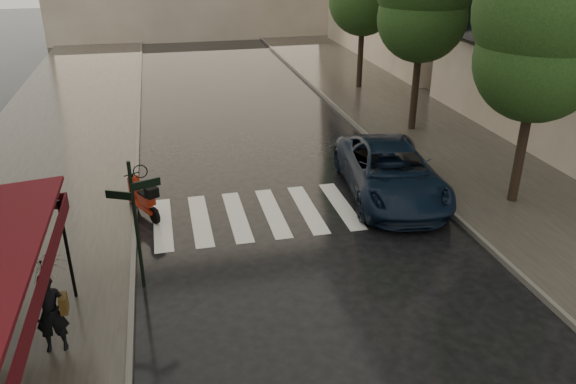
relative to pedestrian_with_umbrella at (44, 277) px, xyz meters
name	(u,v)px	position (x,y,z in m)	size (l,w,h in m)	color
ground	(209,366)	(2.79, -1.03, -1.74)	(120.00, 120.00, 0.00)	black
sidewalk_near	(51,157)	(-1.71, 10.97, -1.68)	(6.00, 60.00, 0.12)	#38332D
sidewalk_far	(428,128)	(13.04, 10.97, -1.68)	(5.50, 60.00, 0.12)	#38332D
curb_near	(138,150)	(1.34, 10.97, -1.67)	(0.12, 60.00, 0.16)	#595651
curb_far	(364,133)	(10.24, 10.97, -1.67)	(0.12, 60.00, 0.16)	#595651
crosswalk	(290,211)	(5.77, 4.97, -1.74)	(7.85, 3.20, 0.01)	silver
signpost	(135,215)	(1.60, 1.97, 0.09)	(1.17, 0.29, 3.10)	black
tree_near	(545,21)	(12.39, 3.97, 3.58)	(3.80, 3.80, 7.99)	black
pedestrian_with_umbrella	(44,277)	(0.00, 0.00, 0.00)	(0.99, 1.01, 2.44)	black
scooter	(144,200)	(1.63, 5.57, -1.22)	(0.96, 1.56, 1.13)	black
parked_car	(390,172)	(8.99, 5.35, -0.95)	(2.62, 5.68, 1.58)	black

